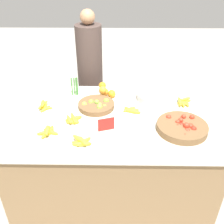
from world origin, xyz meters
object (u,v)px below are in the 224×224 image
at_px(lime_bowl, 96,105).
at_px(price_sign, 106,124).
at_px(vendor_person, 90,79).
at_px(tomato_basket, 182,127).
at_px(metal_bowl, 152,97).

bearing_deg(lime_bowl, price_sign, -73.50).
distance_m(price_sign, vendor_person, 1.18).
height_order(tomato_basket, metal_bowl, tomato_basket).
xyz_separation_m(tomato_basket, vendor_person, (-0.85, 1.14, -0.12)).
xyz_separation_m(lime_bowl, vendor_person, (-0.13, 0.79, -0.11)).
relative_size(tomato_basket, metal_bowl, 1.39).
bearing_deg(tomato_basket, price_sign, -179.56).
distance_m(tomato_basket, price_sign, 0.62).
bearing_deg(lime_bowl, metal_bowl, 15.68).
relative_size(lime_bowl, price_sign, 2.55).
xyz_separation_m(metal_bowl, price_sign, (-0.43, -0.51, 0.02)).
relative_size(lime_bowl, tomato_basket, 0.82).
xyz_separation_m(lime_bowl, tomato_basket, (0.72, -0.35, 0.01)).
distance_m(tomato_basket, metal_bowl, 0.53).
bearing_deg(metal_bowl, lime_bowl, -164.32).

